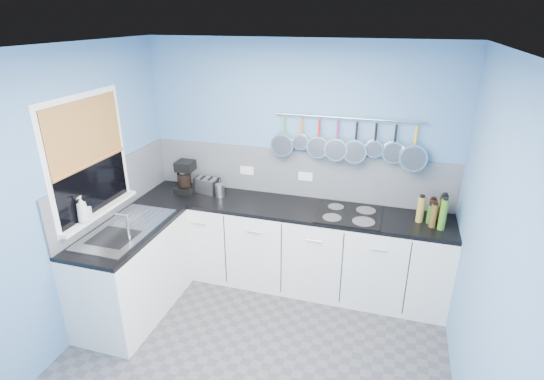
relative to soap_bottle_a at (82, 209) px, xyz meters
The scene contains 43 objects.
floor 1.93m from the soap_bottle_a, ahead, with size 3.20×3.00×0.02m, color #47474C.
ceiling 2.04m from the soap_bottle_a, ahead, with size 3.20×3.00×0.02m, color white.
wall_back 2.10m from the soap_bottle_a, 43.32° to the left, with size 3.20×0.02×2.50m, color #5382B4.
wall_left 0.13m from the soap_bottle_a, 139.88° to the right, with size 0.02×3.00×2.50m, color #5382B4.
wall_right 3.14m from the soap_bottle_a, ahead, with size 0.02×3.00×2.50m, color #5382B4.
backsplash_back 2.09m from the soap_bottle_a, 42.88° to the left, with size 3.20×0.02×0.50m, color #8D919B.
backsplash_left 0.54m from the soap_bottle_a, 96.22° to the left, with size 0.02×1.80×0.50m, color #8D919B.
cabinet_run_back 2.04m from the soap_bottle_a, 36.51° to the left, with size 3.20×0.60×0.86m, color white.
worktop_back 1.93m from the soap_bottle_a, 36.51° to the left, with size 3.20×0.60×0.04m, color black.
cabinet_run_left 0.81m from the soap_bottle_a, 45.32° to the left, with size 0.60×1.20×0.86m, color white.
worktop_left 0.44m from the soap_bottle_a, 45.32° to the left, with size 0.60×1.20×0.04m, color black.
window_frame 0.45m from the soap_bottle_a, 100.95° to the left, with size 0.01×1.00×1.10m, color white.
window_glass 0.45m from the soap_bottle_a, 99.76° to the left, with size 0.01×0.90×1.00m, color black.
bamboo_blind 0.65m from the soap_bottle_a, 97.83° to the left, with size 0.01×0.90×0.55m, color #C48C3E.
window_sill 0.27m from the soap_bottle_a, 94.91° to the left, with size 0.10×0.98×0.03m, color white.
sink_unit 0.42m from the soap_bottle_a, 45.32° to the left, with size 0.50×0.95×0.01m, color silver.
mixer_tap 0.42m from the soap_bottle_a, ahead, with size 0.12×0.08×0.26m, color silver, non-canonical shape.
socket_left 1.72m from the soap_bottle_a, 55.15° to the left, with size 0.15×0.01×0.09m, color white.
socket_right 2.15m from the soap_bottle_a, 40.81° to the left, with size 0.15×0.01×0.09m, color white.
pot_rail 2.53m from the soap_bottle_a, 34.26° to the left, with size 0.02×0.02×1.45m, color silver.
soap_bottle_a is the anchor object (origin of this frame).
soap_bottle_b 0.05m from the soap_bottle_a, 90.00° to the left, with size 0.08×0.08×0.17m, color white.
paper_towel 1.25m from the soap_bottle_a, 74.12° to the left, with size 0.11×0.11×0.26m, color white.
coffee_maker 1.23m from the soap_bottle_a, 73.46° to the left, with size 0.19×0.21×0.34m, color black, non-canonical shape.
toaster 1.37m from the soap_bottle_a, 64.79° to the left, with size 0.25×0.14×0.16m, color silver.
canister 1.40m from the soap_bottle_a, 56.58° to the left, with size 0.10×0.10×0.14m, color silver.
hob 2.42m from the soap_bottle_a, 27.16° to the left, with size 0.61×0.54×0.01m, color black.
pan_0 2.00m from the soap_bottle_a, 44.54° to the left, with size 0.24×0.08×0.43m, color silver, non-canonical shape.
pan_1 2.14m from the soap_bottle_a, 41.05° to the left, with size 0.16×0.06×0.35m, color silver, non-canonical shape.
pan_2 2.27m from the soap_bottle_a, 37.98° to the left, with size 0.22×0.07×0.41m, color silver, non-canonical shape.
pan_3 2.41m from the soap_bottle_a, 35.29° to the left, with size 0.23×0.09×0.42m, color silver, non-canonical shape.
pan_4 2.56m from the soap_bottle_a, 32.91° to the left, with size 0.24×0.09×0.43m, color silver, non-canonical shape.
pan_5 2.71m from the soap_bottle_a, 30.80° to the left, with size 0.17×0.06×0.36m, color silver, non-canonical shape.
pan_6 2.87m from the soap_bottle_a, 28.93° to the left, with size 0.21×0.05×0.40m, color silver, non-canonical shape.
pan_7 3.02m from the soap_bottle_a, 27.25° to the left, with size 0.26×0.11×0.45m, color silver, non-canonical shape.
condiment_0 3.23m from the soap_bottle_a, 22.94° to the left, with size 0.06×0.06×0.21m, color brown.
condiment_1 3.16m from the soap_bottle_a, 23.55° to the left, with size 0.07×0.07×0.19m, color #4C190C.
condiment_2 3.07m from the soap_bottle_a, 24.47° to the left, with size 0.05×0.05×0.12m, color black.
condiment_3 3.19m from the soap_bottle_a, 21.16° to the left, with size 0.06×0.06×0.29m, color black.
condiment_4 3.10m from the soap_bottle_a, 21.65° to the left, with size 0.07×0.07×0.18m, color #265919.
condiment_5 3.01m from the soap_bottle_a, 22.39° to the left, with size 0.07×0.07×0.25m, color olive.
condiment_6 3.15m from the soap_bottle_a, 19.32° to the left, with size 0.07×0.07×0.29m, color #3F721E.
condiment_7 3.09m from the soap_bottle_a, 20.23° to the left, with size 0.06×0.06×0.22m, color brown.
Camera 1 is at (0.94, -2.57, 2.70)m, focal length 27.87 mm.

